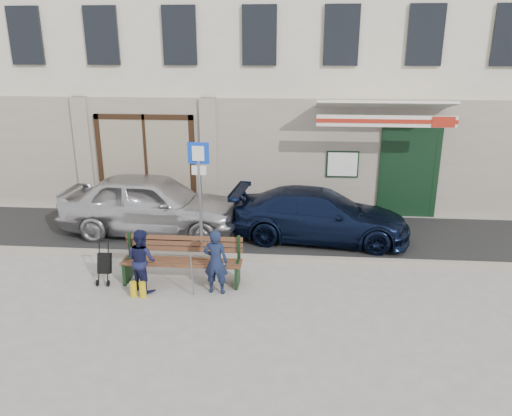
# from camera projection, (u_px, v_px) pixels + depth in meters

# --- Properties ---
(ground) EXTENTS (80.00, 80.00, 0.00)m
(ground) POSITION_uv_depth(u_px,v_px,m) (240.00, 292.00, 9.70)
(ground) COLOR #9E9991
(ground) RESTS_ON ground
(asphalt_lane) EXTENTS (60.00, 3.20, 0.01)m
(asphalt_lane) POSITION_uv_depth(u_px,v_px,m) (254.00, 234.00, 12.63)
(asphalt_lane) COLOR #282828
(asphalt_lane) RESTS_ON ground
(curb) EXTENTS (60.00, 0.18, 0.12)m
(curb) POSITION_uv_depth(u_px,v_px,m) (247.00, 258.00, 11.10)
(curb) COLOR #9E9384
(curb) RESTS_ON ground
(building) EXTENTS (20.00, 8.27, 10.00)m
(building) POSITION_uv_depth(u_px,v_px,m) (268.00, 31.00, 16.15)
(building) COLOR beige
(building) RESTS_ON ground
(car_silver) EXTENTS (4.61, 2.03, 1.55)m
(car_silver) POSITION_uv_depth(u_px,v_px,m) (152.00, 204.00, 12.51)
(car_silver) COLOR silver
(car_silver) RESTS_ON ground
(car_navy) EXTENTS (4.46, 2.19, 1.25)m
(car_navy) POSITION_uv_depth(u_px,v_px,m) (320.00, 215.00, 12.14)
(car_navy) COLOR black
(car_navy) RESTS_ON ground
(parking_sign) EXTENTS (0.48, 0.08, 2.57)m
(parking_sign) POSITION_uv_depth(u_px,v_px,m) (199.00, 181.00, 11.01)
(parking_sign) COLOR gray
(parking_sign) RESTS_ON ground
(bench) EXTENTS (2.40, 1.17, 0.98)m
(bench) POSITION_uv_depth(u_px,v_px,m) (180.00, 261.00, 9.96)
(bench) COLOR brown
(bench) RESTS_ON ground
(man) EXTENTS (0.50, 0.36, 1.29)m
(man) POSITION_uv_depth(u_px,v_px,m) (216.00, 262.00, 9.49)
(man) COLOR #151E3A
(man) RESTS_ON ground
(woman) EXTENTS (0.76, 0.73, 1.24)m
(woman) POSITION_uv_depth(u_px,v_px,m) (142.00, 260.00, 9.63)
(woman) COLOR #15183B
(woman) RESTS_ON ground
(stroller) EXTENTS (0.26, 0.37, 0.89)m
(stroller) POSITION_uv_depth(u_px,v_px,m) (104.00, 264.00, 9.98)
(stroller) COLOR black
(stroller) RESTS_ON ground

